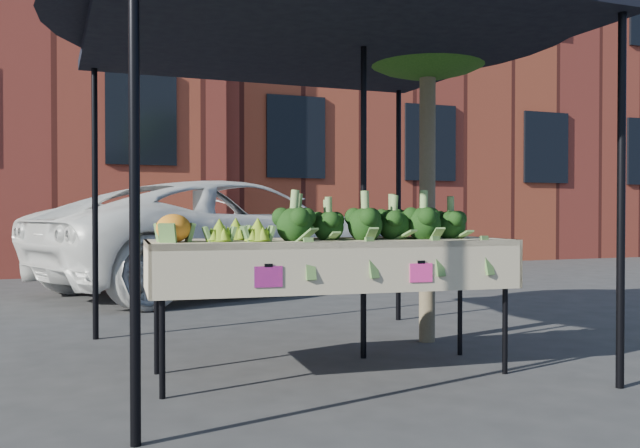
{
  "coord_description": "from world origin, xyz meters",
  "views": [
    {
      "loc": [
        -2.0,
        -4.28,
        1.08
      ],
      "look_at": [
        -0.25,
        0.2,
        1.0
      ],
      "focal_mm": 38.95,
      "sensor_mm": 36.0,
      "label": 1
    }
  ],
  "objects_px": {
    "table": "(331,307)",
    "street_tree": "(427,111)",
    "canopy": "(315,173)",
    "vehicle": "(233,95)"
  },
  "relations": [
    {
      "from": "table",
      "to": "street_tree",
      "type": "height_order",
      "value": "street_tree"
    },
    {
      "from": "canopy",
      "to": "vehicle",
      "type": "distance_m",
      "value": 4.92
    },
    {
      "from": "canopy",
      "to": "street_tree",
      "type": "xyz_separation_m",
      "value": [
        1.13,
        0.33,
        0.56
      ]
    },
    {
      "from": "table",
      "to": "canopy",
      "type": "distance_m",
      "value": 1.03
    },
    {
      "from": "table",
      "to": "vehicle",
      "type": "bearing_deg",
      "value": 82.9
    },
    {
      "from": "table",
      "to": "street_tree",
      "type": "bearing_deg",
      "value": 33.4
    },
    {
      "from": "canopy",
      "to": "vehicle",
      "type": "xyz_separation_m",
      "value": [
        0.58,
        4.7,
        1.34
      ]
    },
    {
      "from": "vehicle",
      "to": "canopy",
      "type": "bearing_deg",
      "value": 152.92
    },
    {
      "from": "canopy",
      "to": "vehicle",
      "type": "height_order",
      "value": "vehicle"
    },
    {
      "from": "vehicle",
      "to": "street_tree",
      "type": "bearing_deg",
      "value": 167.08
    }
  ]
}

